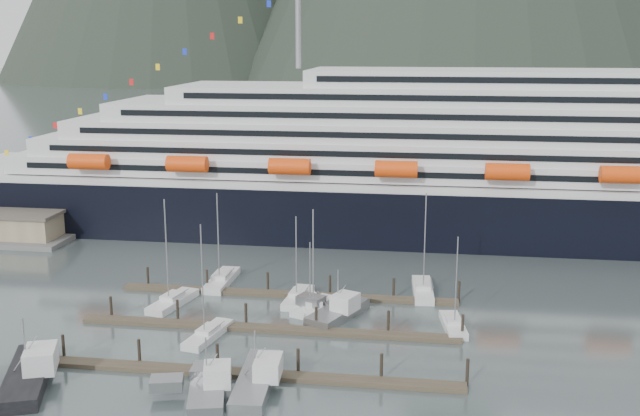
% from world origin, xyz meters
% --- Properties ---
extents(ground, '(1600.00, 1600.00, 0.00)m').
position_xyz_m(ground, '(0.00, 0.00, 0.00)').
color(ground, '#4A5858').
rests_on(ground, ground).
extents(cruise_ship, '(210.00, 30.40, 50.30)m').
position_xyz_m(cruise_ship, '(30.03, 54.94, 12.04)').
color(cruise_ship, black).
rests_on(cruise_ship, ground).
extents(dock_near, '(48.18, 2.28, 3.20)m').
position_xyz_m(dock_near, '(-4.93, -9.95, 0.31)').
color(dock_near, '#443A2C').
rests_on(dock_near, ground).
extents(dock_mid, '(48.18, 2.28, 3.20)m').
position_xyz_m(dock_mid, '(-4.93, 3.05, 0.31)').
color(dock_mid, '#443A2C').
rests_on(dock_mid, ground).
extents(dock_far, '(48.18, 2.28, 3.20)m').
position_xyz_m(dock_far, '(-4.93, 16.05, 0.31)').
color(dock_far, '#443A2C').
rests_on(dock_far, ground).
extents(sailboat_a, '(4.77, 9.94, 15.53)m').
position_xyz_m(sailboat_a, '(-19.78, 10.04, 0.45)').
color(sailboat_a, silver).
rests_on(sailboat_a, ground).
extents(sailboat_b, '(4.15, 9.51, 14.91)m').
position_xyz_m(sailboat_b, '(-11.64, -0.43, 0.42)').
color(sailboat_b, silver).
rests_on(sailboat_b, ground).
extents(sailboat_c, '(5.34, 8.59, 9.93)m').
position_xyz_m(sailboat_c, '(-0.48, 11.26, 0.38)').
color(sailboat_c, silver).
rests_on(sailboat_c, ground).
extents(sailboat_d, '(7.04, 12.38, 14.67)m').
position_xyz_m(sailboat_d, '(-0.70, 10.97, 0.43)').
color(sailboat_d, silver).
rests_on(sailboat_d, ground).
extents(sailboat_e, '(2.93, 10.95, 14.50)m').
position_xyz_m(sailboat_e, '(-15.68, 19.99, 0.44)').
color(sailboat_e, silver).
rests_on(sailboat_e, ground).
extents(sailboat_f, '(3.33, 9.23, 12.76)m').
position_xyz_m(sailboat_f, '(-3.08, 14.21, 0.42)').
color(sailboat_f, silver).
rests_on(sailboat_f, ground).
extents(sailboat_g, '(3.38, 10.95, 15.35)m').
position_xyz_m(sailboat_g, '(14.03, 19.99, 0.43)').
color(sailboat_g, silver).
rests_on(sailboat_g, ground).
extents(sailboat_h, '(3.53, 8.59, 12.57)m').
position_xyz_m(sailboat_h, '(18.00, 7.02, 0.41)').
color(sailboat_h, silver).
rests_on(sailboat_h, ground).
extents(trawler_a, '(11.95, 15.01, 8.03)m').
position_xyz_m(trawler_a, '(-27.16, -15.06, 0.99)').
color(trawler_a, black).
rests_on(trawler_a, ground).
extents(trawler_b, '(8.82, 11.21, 6.93)m').
position_xyz_m(trawler_b, '(-7.46, -15.03, 0.89)').
color(trawler_b, gray).
rests_on(trawler_b, ground).
extents(trawler_c, '(9.58, 13.56, 6.81)m').
position_xyz_m(trawler_c, '(-3.07, -12.33, 0.88)').
color(trawler_c, gray).
rests_on(trawler_c, ground).
extents(trawler_e, '(9.72, 11.52, 7.15)m').
position_xyz_m(trawler_e, '(3.04, 8.75, 0.91)').
color(trawler_e, gray).
rests_on(trawler_e, ground).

